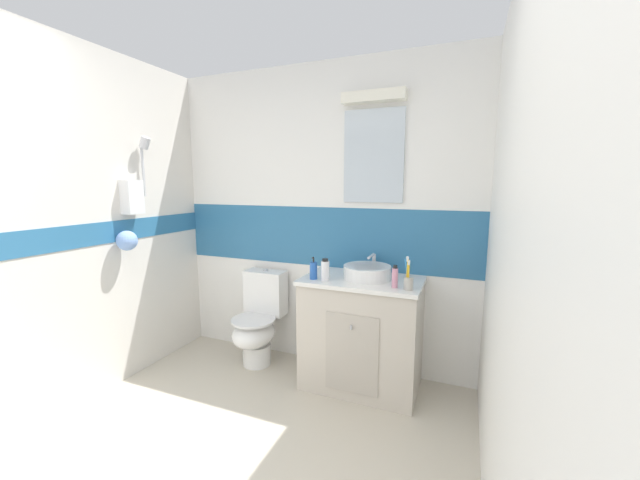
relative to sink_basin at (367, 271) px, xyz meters
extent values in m
cube|color=beige|center=(-0.49, -0.95, -0.92)|extent=(3.20, 3.48, 0.04)
cube|color=white|center=(-0.49, 0.30, -0.48)|extent=(3.20, 0.10, 0.85)
cube|color=teal|center=(-0.49, 0.30, 0.20)|extent=(3.20, 0.10, 0.50)
cube|color=white|center=(-0.49, 0.30, 1.02)|extent=(3.20, 0.10, 1.15)
cube|color=silver|center=(-0.03, 0.24, 0.85)|extent=(0.47, 0.02, 0.70)
cube|color=white|center=(-0.03, 0.20, 1.28)|extent=(0.48, 0.10, 0.08)
cube|color=silver|center=(-1.84, -0.95, 0.35)|extent=(0.10, 3.48, 2.50)
cube|color=teal|center=(-1.79, -0.95, 0.29)|extent=(0.01, 3.48, 0.16)
cube|color=white|center=(-1.74, -0.49, 0.54)|extent=(0.10, 0.14, 0.26)
cylinder|color=silver|center=(-1.76, -0.35, 0.75)|extent=(0.02, 0.02, 0.42)
cylinder|color=silver|center=(-1.72, -0.35, 0.96)|extent=(0.10, 0.07, 0.11)
sphere|color=#7FA5E5|center=(-1.70, -0.61, 0.22)|extent=(0.15, 0.15, 0.15)
cube|color=white|center=(0.86, -0.95, 0.35)|extent=(0.10, 3.48, 2.50)
cube|color=beige|center=(-0.03, -0.01, -0.49)|extent=(0.85, 0.52, 0.82)
cube|color=white|center=(-0.03, -0.02, -0.07)|extent=(0.87, 0.54, 0.03)
cube|color=#B6AD9F|center=(-0.03, -0.27, -0.53)|extent=(0.38, 0.01, 0.57)
cylinder|color=silver|center=(-0.03, -0.29, -0.33)|extent=(0.02, 0.02, 0.03)
cylinder|color=white|center=(0.00, 0.00, 0.00)|extent=(0.35, 0.35, 0.10)
cylinder|color=#B3B3B8|center=(0.00, 0.00, 0.04)|extent=(0.29, 0.29, 0.01)
cylinder|color=silver|center=(0.00, 0.20, 0.02)|extent=(0.03, 0.03, 0.15)
cylinder|color=silver|center=(0.00, 0.11, 0.10)|extent=(0.02, 0.16, 0.02)
cylinder|color=white|center=(-0.95, -0.03, -0.81)|extent=(0.24, 0.24, 0.18)
ellipsoid|color=white|center=(-0.95, -0.07, -0.61)|extent=(0.34, 0.42, 0.22)
cylinder|color=white|center=(-0.95, -0.07, -0.49)|extent=(0.37, 0.37, 0.02)
cube|color=white|center=(-0.95, 0.14, -0.31)|extent=(0.36, 0.17, 0.39)
cylinder|color=silver|center=(-0.95, 0.14, -0.11)|extent=(0.04, 0.04, 0.02)
cylinder|color=#B2ADA3|center=(0.33, -0.18, -0.01)|extent=(0.06, 0.06, 0.09)
cylinder|color=#338CD8|center=(0.32, -0.18, 0.06)|extent=(0.04, 0.02, 0.18)
cube|color=white|center=(0.32, -0.18, 0.16)|extent=(0.02, 0.02, 0.03)
cylinder|color=gold|center=(0.33, -0.19, 0.05)|extent=(0.01, 0.02, 0.16)
cube|color=white|center=(0.33, -0.19, 0.13)|extent=(0.01, 0.02, 0.03)
cylinder|color=gold|center=(0.32, -0.19, 0.06)|extent=(0.02, 0.02, 0.18)
cube|color=white|center=(0.32, -0.19, 0.15)|extent=(0.01, 0.02, 0.03)
cylinder|color=#2659B2|center=(-0.36, -0.17, 0.01)|extent=(0.05, 0.05, 0.13)
cylinder|color=#262626|center=(-0.36, -0.17, 0.09)|extent=(0.01, 0.01, 0.04)
cylinder|color=#262626|center=(-0.36, -0.18, 0.11)|extent=(0.01, 0.02, 0.01)
cylinder|color=white|center=(-0.27, -0.18, 0.02)|extent=(0.06, 0.06, 0.14)
cylinder|color=black|center=(-0.27, -0.18, 0.10)|extent=(0.04, 0.04, 0.02)
cylinder|color=pink|center=(0.23, -0.16, 0.01)|extent=(0.04, 0.04, 0.13)
cylinder|color=black|center=(0.23, -0.16, 0.09)|extent=(0.03, 0.03, 0.02)
camera|label=1|loc=(0.66, -2.55, 0.64)|focal=20.36mm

